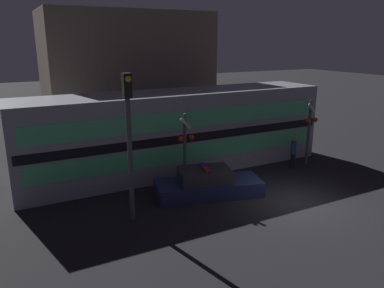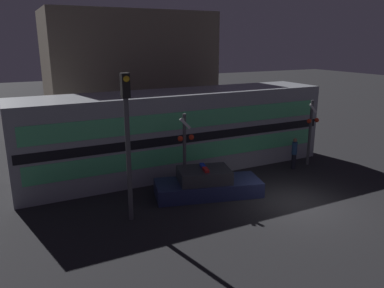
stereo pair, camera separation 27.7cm
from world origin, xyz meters
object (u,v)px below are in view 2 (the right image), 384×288
(police_car, at_px, (207,184))
(traffic_light_corner, at_px, (128,135))
(train, at_px, (178,131))
(pedestrian, at_px, (294,153))
(crossing_signal_near, at_px, (311,129))

(police_car, distance_m, traffic_light_corner, 4.94)
(train, height_order, police_car, train)
(pedestrian, bearing_deg, police_car, -169.98)
(pedestrian, bearing_deg, traffic_light_corner, -169.45)
(train, bearing_deg, traffic_light_corner, -132.38)
(police_car, distance_m, pedestrian, 6.21)
(crossing_signal_near, bearing_deg, police_car, -170.62)
(police_car, bearing_deg, train, 99.38)
(pedestrian, xyz_separation_m, traffic_light_corner, (-9.99, -1.86, 2.57))
(crossing_signal_near, height_order, traffic_light_corner, traffic_light_corner)
(pedestrian, xyz_separation_m, crossing_signal_near, (1.20, 0.13, 1.19))
(crossing_signal_near, relative_size, traffic_light_corner, 0.65)
(police_car, distance_m, crossing_signal_near, 7.57)
(police_car, height_order, traffic_light_corner, traffic_light_corner)
(train, bearing_deg, crossing_signal_near, -21.03)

